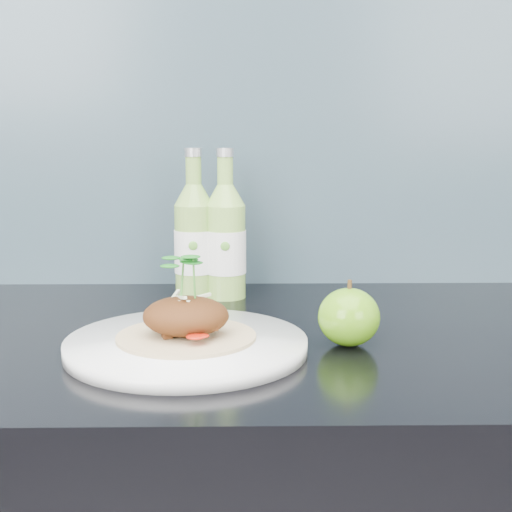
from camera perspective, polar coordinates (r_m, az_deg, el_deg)
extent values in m
cube|color=slate|center=(1.16, -1.02, 15.00)|extent=(4.00, 0.02, 0.70)
cylinder|color=white|center=(0.82, -5.59, -7.10)|extent=(0.35, 0.35, 0.02)
cylinder|color=tan|center=(0.82, -5.60, -6.43)|extent=(0.16, 0.16, 0.00)
ellipsoid|color=#592D10|center=(0.81, -5.63, -4.80)|extent=(0.10, 0.08, 0.04)
ellipsoid|color=#4F890F|center=(0.84, 7.44, -4.86)|extent=(0.08, 0.08, 0.07)
cylinder|color=#472D14|center=(0.83, 7.50, -2.38)|extent=(0.01, 0.00, 0.01)
cylinder|color=#7EAC48|center=(1.07, -4.93, 0.38)|extent=(0.06, 0.06, 0.14)
cone|color=#7EAC48|center=(1.06, -5.00, 4.91)|extent=(0.06, 0.06, 0.03)
cylinder|color=#7EAC48|center=(1.06, -5.03, 6.84)|extent=(0.02, 0.02, 0.04)
cylinder|color=silver|center=(1.06, -5.05, 8.26)|extent=(0.03, 0.03, 0.01)
cylinder|color=white|center=(1.07, -4.93, 0.40)|extent=(0.07, 0.07, 0.06)
ellipsoid|color=#59A533|center=(1.04, -5.06, 0.82)|extent=(0.01, 0.00, 0.01)
cylinder|color=#86B94D|center=(1.07, -2.44, 0.33)|extent=(0.07, 0.07, 0.14)
cone|color=#86B94D|center=(1.06, -2.47, 4.90)|extent=(0.06, 0.06, 0.03)
cylinder|color=#86B94D|center=(1.05, -2.48, 6.84)|extent=(0.02, 0.02, 0.04)
cylinder|color=silver|center=(1.05, -2.50, 8.28)|extent=(0.03, 0.03, 0.01)
cylinder|color=white|center=(1.07, -2.44, 0.36)|extent=(0.07, 0.07, 0.06)
ellipsoid|color=#59A533|center=(1.03, -2.49, 0.78)|extent=(0.01, 0.00, 0.01)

